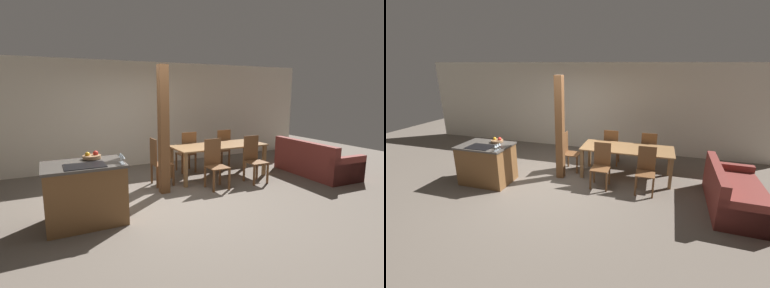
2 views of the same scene
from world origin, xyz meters
TOP-DOWN VIEW (x-y plane):
  - ground_plane at (0.00, 0.00)m, footprint 16.00×16.00m
  - wall_back at (0.00, 2.82)m, footprint 11.20×0.08m
  - kitchen_island at (-1.44, -0.34)m, footprint 1.15×0.82m
  - fruit_bowl at (-1.28, -0.10)m, footprint 0.28×0.28m
  - wine_glass_near at (-0.94, -0.68)m, footprint 0.06×0.06m
  - wine_glass_middle at (-0.94, -0.60)m, footprint 0.06×0.06m
  - wine_glass_far at (-0.94, -0.53)m, footprint 0.06×0.06m
  - dining_table at (1.62, 0.88)m, footprint 2.16×0.88m
  - dining_chair_near_left at (1.14, 0.22)m, footprint 0.40×0.40m
  - dining_chair_near_right at (2.11, 0.22)m, footprint 0.40×0.40m
  - dining_chair_far_left at (1.14, 1.54)m, footprint 0.40×0.40m
  - dining_chair_far_right at (2.11, 1.54)m, footprint 0.40×0.40m
  - dining_chair_head_end at (0.16, 0.88)m, footprint 0.40×0.40m
  - couch at (3.77, 0.04)m, footprint 1.02×1.89m
  - timber_post at (0.10, 0.40)m, footprint 0.18×0.18m

SIDE VIEW (x-z plane):
  - ground_plane at x=0.00m, z-range 0.00..0.00m
  - couch at x=3.77m, z-range -0.13..0.69m
  - kitchen_island at x=-1.44m, z-range 0.00..0.92m
  - dining_chair_near_left at x=1.14m, z-range 0.01..1.01m
  - dining_chair_near_right at x=2.11m, z-range 0.01..1.01m
  - dining_chair_far_left at x=1.14m, z-range 0.01..1.01m
  - dining_chair_far_right at x=2.11m, z-range 0.01..1.01m
  - dining_chair_head_end at x=0.16m, z-range 0.01..1.01m
  - dining_table at x=1.62m, z-range 0.28..1.03m
  - fruit_bowl at x=-1.28m, z-range 0.89..1.01m
  - wine_glass_near at x=-0.94m, z-range 0.95..1.09m
  - wine_glass_middle at x=-0.94m, z-range 0.95..1.09m
  - wine_glass_far at x=-0.94m, z-range 0.95..1.09m
  - timber_post at x=0.10m, z-range 0.00..2.43m
  - wall_back at x=0.00m, z-range 0.00..2.70m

